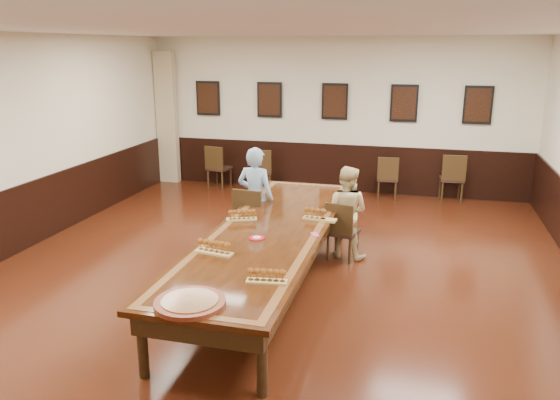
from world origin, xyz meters
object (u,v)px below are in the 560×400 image
(person_man, at_px, (256,198))
(person_woman, at_px, (346,212))
(spare_chair_d, at_px, (452,177))
(carved_platter, at_px, (190,302))
(chair_man, at_px, (253,218))
(spare_chair_b, at_px, (261,170))
(chair_woman, at_px, (343,230))
(spare_chair_c, at_px, (388,177))
(conference_table, at_px, (270,239))
(spare_chair_a, at_px, (219,167))

(person_man, distance_m, person_woman, 1.39)
(spare_chair_d, distance_m, carved_platter, 7.42)
(chair_man, distance_m, spare_chair_b, 3.45)
(chair_woman, distance_m, spare_chair_c, 3.52)
(spare_chair_d, xyz_separation_m, person_man, (-3.01, -3.48, 0.30))
(conference_table, bearing_deg, person_woman, 56.40)
(chair_woman, distance_m, spare_chair_b, 4.05)
(chair_woman, relative_size, spare_chair_c, 0.99)
(chair_man, height_order, person_man, person_man)
(chair_woman, height_order, conference_table, chair_woman)
(person_man, xyz_separation_m, carved_platter, (0.46, -3.48, -0.01))
(chair_man, relative_size, spare_chair_b, 1.06)
(chair_woman, relative_size, carved_platter, 1.12)
(spare_chair_a, xyz_separation_m, spare_chair_d, (4.87, 0.17, 0.01))
(spare_chair_d, relative_size, person_woman, 0.71)
(spare_chair_c, distance_m, carved_platter, 6.97)
(spare_chair_a, bearing_deg, chair_woman, 144.12)
(spare_chair_d, bearing_deg, conference_table, 57.86)
(spare_chair_b, height_order, person_man, person_man)
(spare_chair_d, bearing_deg, spare_chair_c, 0.59)
(spare_chair_a, height_order, spare_chair_d, spare_chair_d)
(chair_man, bearing_deg, conference_table, 124.13)
(spare_chair_c, bearing_deg, carved_platter, 75.56)
(conference_table, bearing_deg, chair_man, 117.31)
(chair_woman, distance_m, person_man, 1.42)
(person_woman, height_order, carved_platter, person_woman)
(carved_platter, bearing_deg, spare_chair_b, 101.26)
(spare_chair_d, relative_size, conference_table, 0.19)
(spare_chair_a, bearing_deg, carved_platter, 119.86)
(chair_woman, height_order, spare_chair_d, spare_chair_d)
(spare_chair_d, distance_m, person_man, 4.61)
(conference_table, bearing_deg, spare_chair_d, 62.90)
(spare_chair_d, bearing_deg, carved_platter, 64.84)
(spare_chair_a, relative_size, spare_chair_c, 1.06)
(spare_chair_c, height_order, conference_table, spare_chair_c)
(spare_chair_c, xyz_separation_m, person_man, (-1.76, -3.36, 0.34))
(spare_chair_a, distance_m, conference_table, 5.18)
(spare_chair_d, height_order, person_man, person_man)
(spare_chair_a, xyz_separation_m, conference_table, (2.44, -4.57, 0.14))
(spare_chair_a, bearing_deg, spare_chair_d, -166.97)
(carved_platter, bearing_deg, person_man, 97.51)
(chair_man, bearing_deg, person_woman, -170.93)
(spare_chair_a, xyz_separation_m, spare_chair_c, (3.62, 0.05, -0.03))
(spare_chair_c, xyz_separation_m, spare_chair_d, (1.25, 0.12, 0.04))
(chair_man, xyz_separation_m, carved_platter, (0.47, -3.38, 0.28))
(carved_platter, bearing_deg, chair_woman, 74.77)
(chair_man, xyz_separation_m, spare_chair_d, (3.02, 3.58, -0.01))
(chair_man, bearing_deg, carved_platter, 104.76)
(chair_woman, xyz_separation_m, person_man, (-1.37, 0.14, 0.35))
(carved_platter, bearing_deg, spare_chair_c, 79.24)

